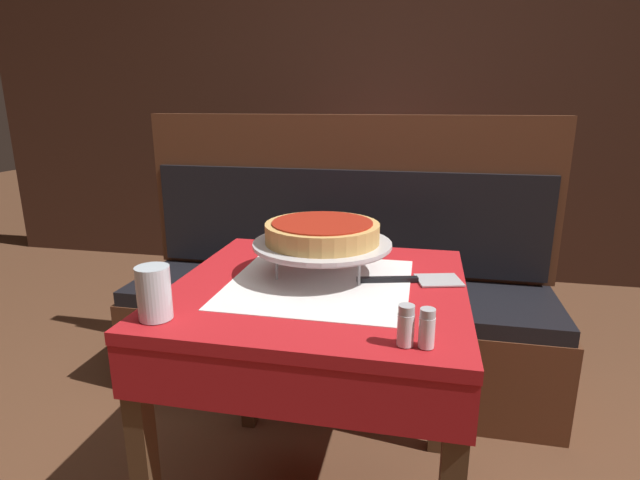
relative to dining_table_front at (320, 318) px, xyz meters
name	(u,v)px	position (x,y,z in m)	size (l,w,h in m)	color
dining_table_front	(320,318)	(0.00, 0.00, 0.00)	(0.76, 0.76, 0.72)	red
dining_table_rear	(372,203)	(-0.03, 1.67, -0.01)	(0.80, 0.80, 0.72)	red
booth_bench	(338,311)	(-0.07, 0.73, -0.30)	(1.77, 0.50, 1.13)	brown
back_wall_panel	(390,100)	(0.00, 2.27, 0.58)	(6.00, 0.04, 2.40)	#3D2319
pizza_pan_stand	(322,245)	(-0.01, 0.07, 0.18)	(0.38, 0.38, 0.09)	#ADADB2
deep_dish_pizza	(322,232)	(-0.01, 0.07, 0.22)	(0.31, 0.31, 0.06)	tan
pizza_server	(415,280)	(0.25, 0.06, 0.11)	(0.28, 0.13, 0.01)	#BCBCC1
water_glass_near	(154,293)	(-0.31, -0.29, 0.16)	(0.07, 0.07, 0.12)	silver
salt_shaker	(406,325)	(0.24, -0.31, 0.14)	(0.03, 0.03, 0.08)	silver
pepper_shaker	(427,328)	(0.28, -0.31, 0.14)	(0.03, 0.03, 0.08)	silver
condiment_caddy	(372,181)	(-0.04, 1.60, 0.13)	(0.13, 0.13, 0.16)	black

